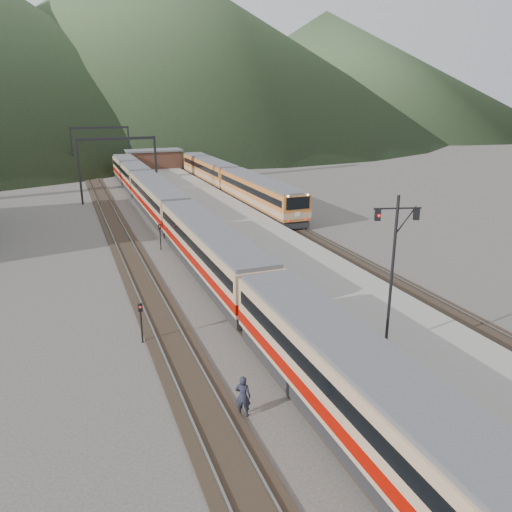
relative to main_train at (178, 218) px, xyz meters
name	(u,v)px	position (x,y,z in m)	size (l,w,h in m)	color
track_main	(168,226)	(0.00, 5.23, -2.00)	(2.60, 200.00, 0.23)	black
track_far	(118,230)	(-5.00, 5.23, -2.00)	(2.60, 200.00, 0.23)	black
track_second	(271,217)	(11.50, 5.23, -2.00)	(2.60, 200.00, 0.23)	black
platform	(226,221)	(5.60, 3.23, -1.57)	(8.00, 100.00, 1.00)	gray
gantry_near	(118,157)	(-2.85, 20.23, 3.52)	(9.55, 0.25, 8.00)	black
gantry_far	(101,141)	(-2.85, 45.23, 3.52)	(9.55, 0.25, 8.00)	black
station_shed	(154,159)	(5.60, 43.23, 0.50)	(9.40, 4.40, 3.10)	#4E2F23
hill_b	(142,38)	(30.00, 195.23, 35.43)	(220.00, 220.00, 75.00)	#334527
hill_c	(324,70)	(110.00, 175.23, 22.93)	(160.00, 160.00, 50.00)	#334527
main_train	(178,218)	(0.00, 0.00, 0.00)	(3.01, 82.45, 3.67)	tan
second_train	(231,180)	(11.50, 19.25, 0.00)	(3.02, 41.05, 3.68)	#C66F2D
signal_mast	(393,257)	(4.40, -25.92, 3.44)	(2.13, 0.75, 7.43)	black
short_signal_b	(160,233)	(-2.21, -2.61, -0.60)	(0.25, 0.20, 2.27)	black
short_signal_c	(141,318)	(-6.44, -19.37, -0.60)	(0.25, 0.21, 2.27)	black
worker	(243,396)	(-3.59, -27.41, -1.16)	(0.66, 0.44, 1.82)	#1F212F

